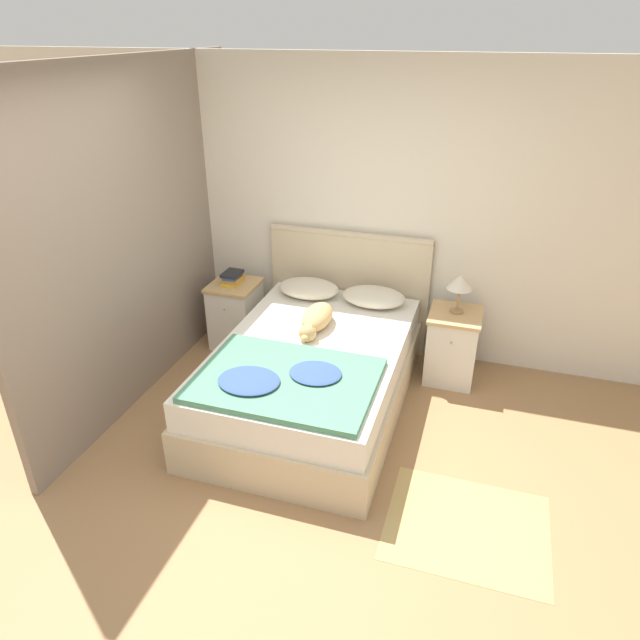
{
  "coord_description": "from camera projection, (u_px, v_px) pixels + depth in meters",
  "views": [
    {
      "loc": [
        1.09,
        -2.58,
        2.73
      ],
      "look_at": [
        -0.1,
        1.2,
        0.67
      ],
      "focal_mm": 32.0,
      "sensor_mm": 36.0,
      "label": 1
    }
  ],
  "objects": [
    {
      "name": "headboard",
      "position": [
        348.0,
        288.0,
        5.23
      ],
      "size": [
        1.47,
        0.06,
        1.12
      ],
      "color": "#C6B28E",
      "rests_on": "ground_plane"
    },
    {
      "name": "nightstand_right",
      "position": [
        452.0,
        346.0,
        4.82
      ],
      "size": [
        0.43,
        0.46,
        0.62
      ],
      "color": "silver",
      "rests_on": "ground_plane"
    },
    {
      "name": "dog",
      "position": [
        316.0,
        319.0,
        4.52
      ],
      "size": [
        0.22,
        0.63,
        0.17
      ],
      "color": "tan",
      "rests_on": "bed"
    },
    {
      "name": "wall_back",
      "position": [
        364.0,
        213.0,
        4.95
      ],
      "size": [
        9.0,
        0.06,
        2.55
      ],
      "color": "beige",
      "rests_on": "ground_plane"
    },
    {
      "name": "quilt",
      "position": [
        284.0,
        379.0,
        3.85
      ],
      "size": [
        1.21,
        0.9,
        0.08
      ],
      "color": "#4C8466",
      "rests_on": "bed"
    },
    {
      "name": "pillow_left",
      "position": [
        309.0,
        288.0,
        5.06
      ],
      "size": [
        0.55,
        0.37,
        0.15
      ],
      "color": "beige",
      "rests_on": "bed"
    },
    {
      "name": "wall_side_left",
      "position": [
        142.0,
        234.0,
        4.44
      ],
      "size": [
        0.06,
        3.1,
        2.55
      ],
      "color": "gray",
      "rests_on": "ground_plane"
    },
    {
      "name": "ground_plane",
      "position": [
        280.0,
        493.0,
        3.73
      ],
      "size": [
        16.0,
        16.0,
        0.0
      ],
      "primitive_type": "plane",
      "color": "#997047"
    },
    {
      "name": "table_lamp",
      "position": [
        460.0,
        283.0,
        4.58
      ],
      "size": [
        0.22,
        0.22,
        0.33
      ],
      "color": "#9E7A4C",
      "rests_on": "nightstand_right"
    },
    {
      "name": "pillow_right",
      "position": [
        374.0,
        297.0,
        4.91
      ],
      "size": [
        0.55,
        0.37,
        0.15
      ],
      "color": "beige",
      "rests_on": "bed"
    },
    {
      "name": "bed",
      "position": [
        312.0,
        376.0,
        4.47
      ],
      "size": [
        1.39,
        2.1,
        0.57
      ],
      "color": "#C6B28E",
      "rests_on": "ground_plane"
    },
    {
      "name": "book_stack",
      "position": [
        233.0,
        278.0,
        5.19
      ],
      "size": [
        0.16,
        0.22,
        0.12
      ],
      "color": "gold",
      "rests_on": "nightstand_left"
    },
    {
      "name": "nightstand_left",
      "position": [
        236.0,
        314.0,
        5.36
      ],
      "size": [
        0.43,
        0.46,
        0.62
      ],
      "color": "silver",
      "rests_on": "ground_plane"
    },
    {
      "name": "rug",
      "position": [
        467.0,
        527.0,
        3.48
      ],
      "size": [
        0.97,
        0.81,
        0.0
      ],
      "color": "tan",
      "rests_on": "ground_plane"
    }
  ]
}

